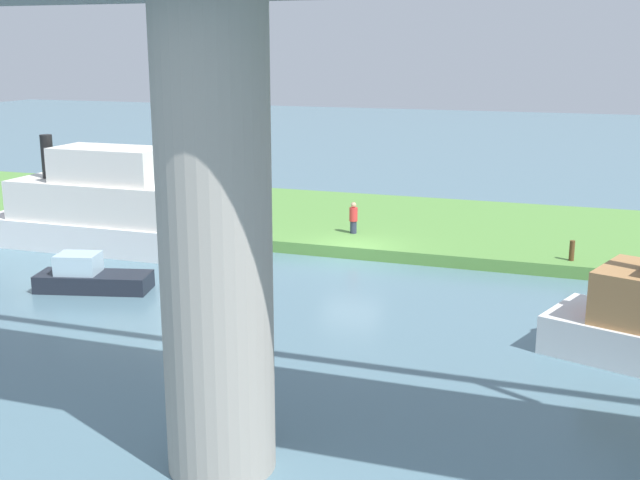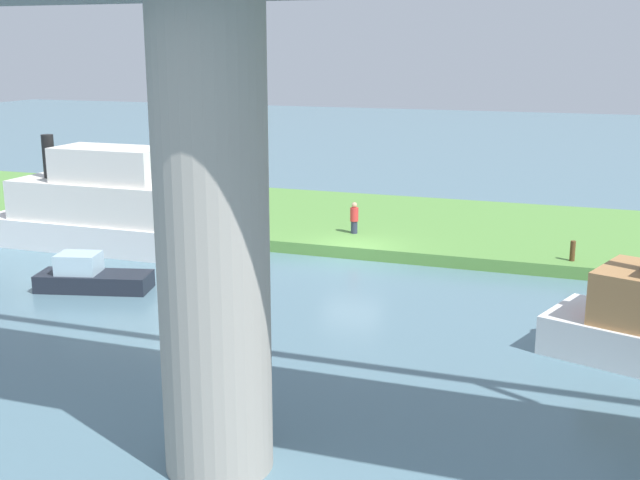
{
  "view_description": "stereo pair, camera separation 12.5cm",
  "coord_description": "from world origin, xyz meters",
  "px_view_note": "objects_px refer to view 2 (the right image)",
  "views": [
    {
      "loc": [
        -9.11,
        30.2,
        8.5
      ],
      "look_at": [
        -0.36,
        5.0,
        2.0
      ],
      "focal_mm": 44.69,
      "sensor_mm": 36.0,
      "label": 1
    },
    {
      "loc": [
        -9.23,
        30.16,
        8.5
      ],
      "look_at": [
        -0.36,
        5.0,
        2.0
      ],
      "focal_mm": 44.69,
      "sensor_mm": 36.0,
      "label": 2
    }
  ],
  "objects_px": {
    "mooring_post": "(573,251)",
    "riverboat_paddlewheel": "(91,277)",
    "bridge_pylon": "(213,247)",
    "person_on_bank": "(354,218)",
    "skiff_small": "(95,207)"
  },
  "relations": [
    {
      "from": "bridge_pylon",
      "to": "mooring_post",
      "type": "height_order",
      "value": "bridge_pylon"
    },
    {
      "from": "riverboat_paddlewheel",
      "to": "skiff_small",
      "type": "height_order",
      "value": "skiff_small"
    },
    {
      "from": "person_on_bank",
      "to": "skiff_small",
      "type": "relative_size",
      "value": 0.15
    },
    {
      "from": "riverboat_paddlewheel",
      "to": "person_on_bank",
      "type": "bearing_deg",
      "value": -125.81
    },
    {
      "from": "person_on_bank",
      "to": "skiff_small",
      "type": "height_order",
      "value": "skiff_small"
    },
    {
      "from": "mooring_post",
      "to": "riverboat_paddlewheel",
      "type": "relative_size",
      "value": 0.19
    },
    {
      "from": "mooring_post",
      "to": "riverboat_paddlewheel",
      "type": "xyz_separation_m",
      "value": [
        16.17,
        7.94,
        -0.41
      ]
    },
    {
      "from": "person_on_bank",
      "to": "riverboat_paddlewheel",
      "type": "bearing_deg",
      "value": 54.19
    },
    {
      "from": "person_on_bank",
      "to": "mooring_post",
      "type": "height_order",
      "value": "person_on_bank"
    },
    {
      "from": "person_on_bank",
      "to": "skiff_small",
      "type": "bearing_deg",
      "value": 21.56
    },
    {
      "from": "bridge_pylon",
      "to": "mooring_post",
      "type": "bearing_deg",
      "value": -109.78
    },
    {
      "from": "bridge_pylon",
      "to": "riverboat_paddlewheel",
      "type": "distance_m",
      "value": 14.38
    },
    {
      "from": "bridge_pylon",
      "to": "person_on_bank",
      "type": "height_order",
      "value": "bridge_pylon"
    },
    {
      "from": "bridge_pylon",
      "to": "riverboat_paddlewheel",
      "type": "height_order",
      "value": "bridge_pylon"
    },
    {
      "from": "person_on_bank",
      "to": "riverboat_paddlewheel",
      "type": "xyz_separation_m",
      "value": [
        6.92,
        9.6,
        -0.72
      ]
    }
  ]
}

